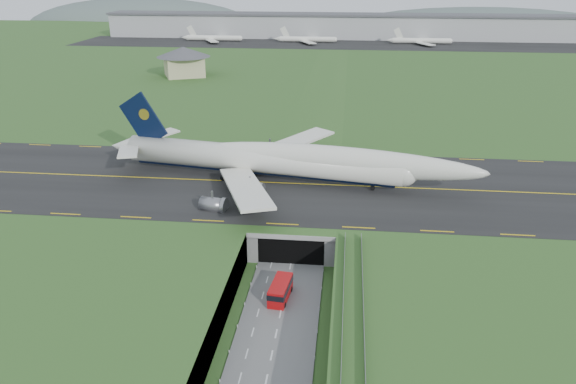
# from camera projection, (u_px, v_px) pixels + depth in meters

# --- Properties ---
(ground) EXTENTS (900.00, 900.00, 0.00)m
(ground) POSITION_uv_depth(u_px,v_px,m) (286.00, 288.00, 94.53)
(ground) COLOR #2C5220
(ground) RESTS_ON ground
(airfield_deck) EXTENTS (800.00, 800.00, 6.00)m
(airfield_deck) POSITION_uv_depth(u_px,v_px,m) (286.00, 272.00, 93.40)
(airfield_deck) COLOR gray
(airfield_deck) RESTS_ON ground
(trench_road) EXTENTS (12.00, 75.00, 0.20)m
(trench_road) POSITION_uv_depth(u_px,v_px,m) (281.00, 313.00, 87.58)
(trench_road) COLOR slate
(trench_road) RESTS_ON ground
(taxiway) EXTENTS (800.00, 44.00, 0.18)m
(taxiway) POSITION_uv_depth(u_px,v_px,m) (303.00, 184.00, 122.66)
(taxiway) COLOR black
(taxiway) RESTS_ON airfield_deck
(tunnel_portal) EXTENTS (17.00, 22.30, 6.00)m
(tunnel_portal) POSITION_uv_depth(u_px,v_px,m) (296.00, 227.00, 108.68)
(tunnel_portal) COLOR gray
(tunnel_portal) RESTS_ON ground
(guideway) EXTENTS (3.00, 53.00, 7.05)m
(guideway) POSITION_uv_depth(u_px,v_px,m) (353.00, 335.00, 73.82)
(guideway) COLOR #A8A8A3
(guideway) RESTS_ON ground
(jumbo_jet) EXTENTS (85.08, 55.76, 18.71)m
(jumbo_jet) POSITION_uv_depth(u_px,v_px,m) (286.00, 161.00, 122.09)
(jumbo_jet) COLOR white
(jumbo_jet) RESTS_ON ground
(shuttle_tram) EXTENTS (3.52, 7.51, 2.97)m
(shuttle_tram) POSITION_uv_depth(u_px,v_px,m) (280.00, 290.00, 90.85)
(shuttle_tram) COLOR #B00B0E
(shuttle_tram) RESTS_ON ground
(service_building) EXTENTS (30.12, 30.12, 12.44)m
(service_building) POSITION_uv_depth(u_px,v_px,m) (184.00, 59.00, 239.98)
(service_building) COLOR #C2BB8C
(service_building) RESTS_ON ground
(cargo_terminal) EXTENTS (320.00, 67.00, 15.60)m
(cargo_terminal) POSITION_uv_depth(u_px,v_px,m) (337.00, 26.00, 365.25)
(cargo_terminal) COLOR #B2B2B2
(cargo_terminal) RESTS_ON ground
(distant_hills) EXTENTS (700.00, 91.00, 60.00)m
(distant_hills) POSITION_uv_depth(u_px,v_px,m) (415.00, 33.00, 485.87)
(distant_hills) COLOR #526361
(distant_hills) RESTS_ON ground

